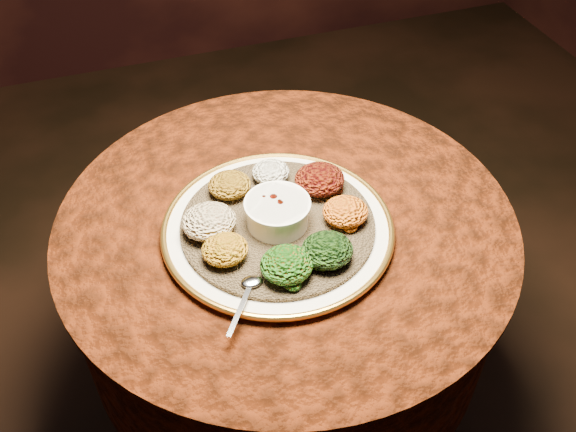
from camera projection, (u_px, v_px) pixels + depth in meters
name	position (u px, v px, depth m)	size (l,w,h in m)	color
table	(286.00, 274.00, 1.46)	(0.96, 0.96, 0.73)	black
platter	(278.00, 228.00, 1.29)	(0.48, 0.48, 0.02)	white
injera	(278.00, 224.00, 1.28)	(0.39, 0.39, 0.01)	brown
stew_bowl	(277.00, 211.00, 1.26)	(0.13, 0.13, 0.05)	white
spoon	(250.00, 286.00, 1.16)	(0.10, 0.12, 0.01)	silver
portion_ayib	(271.00, 172.00, 1.36)	(0.08, 0.08, 0.04)	white
portion_kitfo	(320.00, 179.00, 1.34)	(0.11, 0.10, 0.05)	black
portion_tikil	(345.00, 212.00, 1.27)	(0.09, 0.09, 0.04)	#B6820F
portion_gomen	(327.00, 250.00, 1.19)	(0.10, 0.09, 0.05)	black
portion_mixveg	(287.00, 265.00, 1.17)	(0.10, 0.09, 0.05)	#9D2D0A
portion_kik	(225.00, 249.00, 1.20)	(0.09, 0.08, 0.04)	#B76E10
portion_timatim	(209.00, 221.00, 1.25)	(0.11, 0.10, 0.05)	maroon
portion_shiro	(230.00, 185.00, 1.33)	(0.09, 0.09, 0.04)	#855D10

